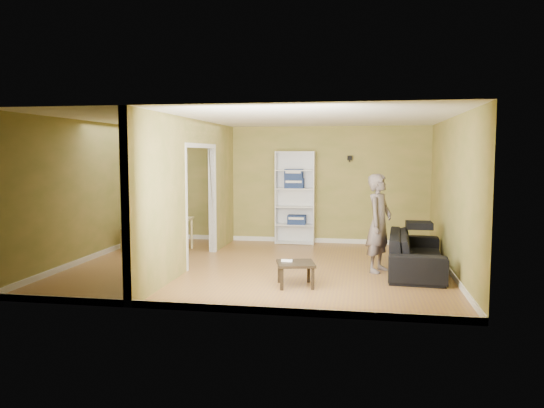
{
  "coord_description": "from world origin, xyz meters",
  "views": [
    {
      "loc": [
        1.79,
        -9.06,
        1.99
      ],
      "look_at": [
        0.2,
        0.2,
        1.1
      ],
      "focal_mm": 35.0,
      "sensor_mm": 36.0,
      "label": 1
    }
  ],
  "objects": [
    {
      "name": "room_shell",
      "position": [
        0.0,
        0.0,
        1.3
      ],
      "size": [
        6.5,
        6.5,
        6.5
      ],
      "color": "olive",
      "rests_on": "ground"
    },
    {
      "name": "partition",
      "position": [
        -1.2,
        0.0,
        1.3
      ],
      "size": [
        0.22,
        5.5,
        2.6
      ],
      "primitive_type": null,
      "color": "tan",
      "rests_on": "ground"
    },
    {
      "name": "wall_speaker",
      "position": [
        1.5,
        2.69,
        1.9
      ],
      "size": [
        0.1,
        0.1,
        0.1
      ],
      "primitive_type": "cube",
      "color": "black",
      "rests_on": "room_shell"
    },
    {
      "name": "sofa",
      "position": [
        2.7,
        0.07,
        0.43
      ],
      "size": [
        2.33,
        1.12,
        0.86
      ],
      "primitive_type": "imported",
      "rotation": [
        0.0,
        0.0,
        1.5
      ],
      "color": "black",
      "rests_on": "ground"
    },
    {
      "name": "person",
      "position": [
        2.07,
        -0.04,
        0.97
      ],
      "size": [
        0.87,
        0.79,
        1.95
      ],
      "primitive_type": "imported",
      "rotation": [
        0.0,
        0.0,
        1.17
      ],
      "color": "slate",
      "rests_on": "ground"
    },
    {
      "name": "bookshelf",
      "position": [
        0.32,
        2.61,
        1.03
      ],
      "size": [
        0.86,
        0.38,
        2.05
      ],
      "color": "white",
      "rests_on": "ground"
    },
    {
      "name": "paper_box_navy_a",
      "position": [
        0.36,
        2.56,
        0.53
      ],
      "size": [
        0.4,
        0.26,
        0.2
      ],
      "primitive_type": "cube",
      "color": "navy",
      "rests_on": "bookshelf"
    },
    {
      "name": "paper_box_navy_b",
      "position": [
        0.3,
        2.56,
        1.34
      ],
      "size": [
        0.42,
        0.27,
        0.21
      ],
      "primitive_type": "cube",
      "color": "navy",
      "rests_on": "bookshelf"
    },
    {
      "name": "paper_box_navy_c",
      "position": [
        0.29,
        2.56,
        1.54
      ],
      "size": [
        0.4,
        0.26,
        0.2
      ],
      "primitive_type": "cube",
      "color": "navy",
      "rests_on": "bookshelf"
    },
    {
      "name": "coffee_table",
      "position": [
        0.81,
        -1.27,
        0.31
      ],
      "size": [
        0.55,
        0.55,
        0.37
      ],
      "rotation": [
        0.0,
        0.0,
        0.23
      ],
      "color": "#362919",
      "rests_on": "ground"
    },
    {
      "name": "game_controller",
      "position": [
        0.68,
        -1.24,
        0.38
      ],
      "size": [
        0.17,
        0.04,
        0.03
      ],
      "primitive_type": "cube",
      "color": "white",
      "rests_on": "coffee_table"
    },
    {
      "name": "dining_table",
      "position": [
        -2.23,
        1.19,
        0.6
      ],
      "size": [
        1.08,
        0.72,
        0.68
      ],
      "rotation": [
        0.0,
        0.0,
        0.05
      ],
      "color": "tan",
      "rests_on": "ground"
    },
    {
      "name": "chair_left",
      "position": [
        -2.92,
        1.14,
        0.47
      ],
      "size": [
        0.51,
        0.51,
        0.94
      ],
      "primitive_type": null,
      "rotation": [
        0.0,
        0.0,
        -1.79
      ],
      "color": "tan",
      "rests_on": "ground"
    },
    {
      "name": "chair_near",
      "position": [
        -2.13,
        0.67,
        0.49
      ],
      "size": [
        0.47,
        0.47,
        0.98
      ],
      "primitive_type": null,
      "rotation": [
        0.0,
        0.0,
        -0.04
      ],
      "color": "#D5B37F",
      "rests_on": "ground"
    },
    {
      "name": "chair_far",
      "position": [
        -2.21,
        1.86,
        0.51
      ],
      "size": [
        0.48,
        0.48,
        1.02
      ],
      "primitive_type": null,
      "rotation": [
        0.0,
        0.0,
        3.11
      ],
      "color": "tan",
      "rests_on": "ground"
    }
  ]
}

